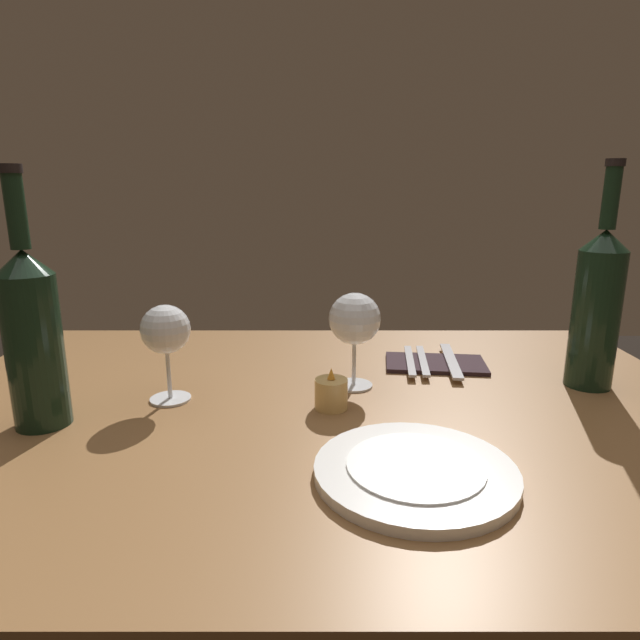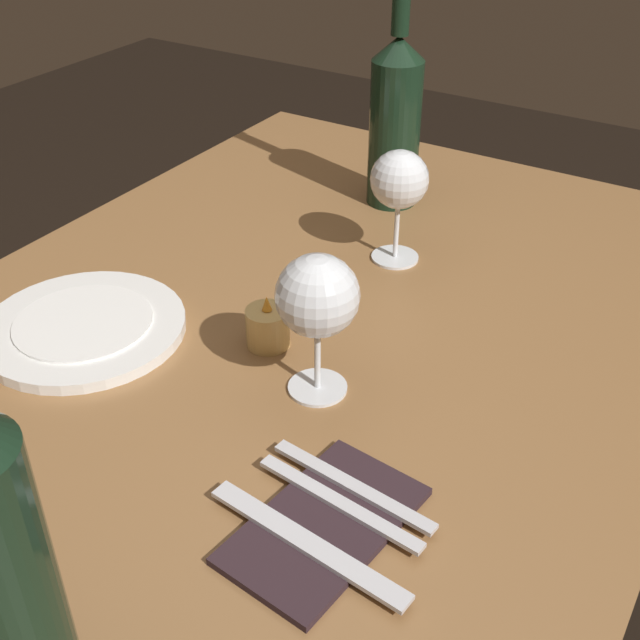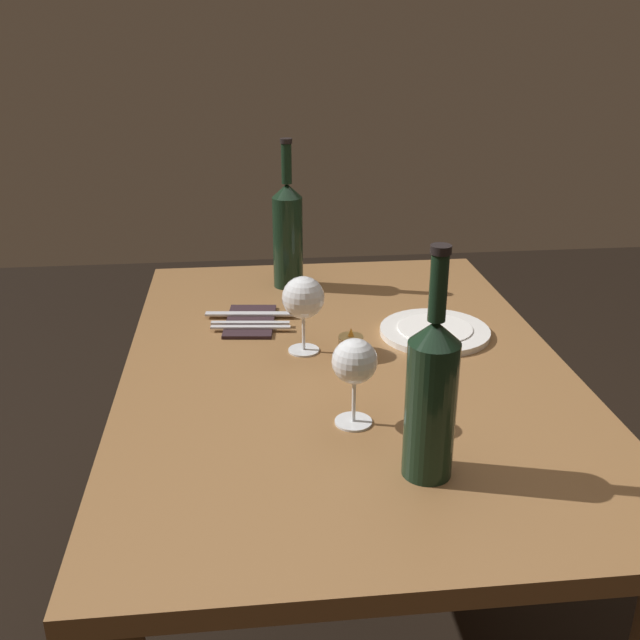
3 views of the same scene
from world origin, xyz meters
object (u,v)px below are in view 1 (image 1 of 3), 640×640
at_px(folded_napkin, 438,364).
at_px(fork_inner, 425,361).
at_px(votive_candle, 333,395).
at_px(dinner_plate, 417,471).
at_px(table_knife, 453,361).
at_px(wine_bottle, 35,334).
at_px(fork_outer, 412,361).
at_px(wine_bottle_second, 600,305).
at_px(wine_glass_right, 168,332).
at_px(wine_glass_left, 357,321).

bearing_deg(folded_napkin, fork_inner, 180.00).
xyz_separation_m(votive_candle, dinner_plate, (0.10, -0.20, -0.02)).
bearing_deg(table_knife, wine_bottle, -158.38).
height_order(folded_napkin, table_knife, table_knife).
bearing_deg(fork_outer, table_knife, 0.00).
bearing_deg(fork_inner, wine_bottle, -156.62).
bearing_deg(votive_candle, wine_bottle_second, 12.42).
bearing_deg(folded_napkin, wine_bottle, -157.45).
distance_m(wine_glass_right, dinner_plate, 0.44).
relative_size(dinner_plate, fork_inner, 1.36).
bearing_deg(folded_napkin, table_knife, 0.00).
xyz_separation_m(wine_glass_right, fork_outer, (0.42, 0.17, -0.11)).
height_order(wine_bottle, votive_candle, wine_bottle).
bearing_deg(dinner_plate, folded_napkin, 74.92).
xyz_separation_m(wine_glass_left, wine_bottle_second, (0.41, 0.00, 0.03)).
relative_size(wine_glass_right, fork_inner, 0.88).
bearing_deg(table_knife, fork_inner, 180.00).
distance_m(votive_candle, fork_inner, 0.27).
relative_size(wine_glass_right, dinner_plate, 0.65).
bearing_deg(wine_bottle, votive_candle, 7.66).
bearing_deg(wine_bottle, fork_inner, 23.38).
xyz_separation_m(wine_glass_left, fork_inner, (0.14, 0.11, -0.11)).
xyz_separation_m(wine_bottle_second, fork_inner, (-0.27, 0.11, -0.13)).
bearing_deg(votive_candle, dinner_plate, -64.56).
bearing_deg(wine_glass_left, votive_candle, -113.62).
xyz_separation_m(wine_bottle, votive_candle, (0.42, 0.06, -0.11)).
bearing_deg(wine_glass_right, wine_bottle_second, 5.28).
relative_size(wine_glass_left, wine_bottle_second, 0.43).
height_order(wine_glass_left, fork_inner, wine_glass_left).
height_order(wine_bottle, folded_napkin, wine_bottle).
bearing_deg(wine_glass_right, table_knife, 18.94).
xyz_separation_m(votive_candle, folded_napkin, (0.21, 0.21, -0.02)).
bearing_deg(fork_inner, wine_glass_right, -158.91).
xyz_separation_m(dinner_plate, fork_inner, (0.09, 0.41, 0.00)).
relative_size(wine_bottle, votive_candle, 5.51).
height_order(dinner_plate, fork_inner, dinner_plate).
height_order(wine_glass_left, wine_glass_right, wine_glass_left).
bearing_deg(votive_candle, fork_outer, 52.46).
height_order(fork_outer, table_knife, same).
height_order(wine_glass_right, fork_outer, wine_glass_right).
distance_m(dinner_plate, fork_inner, 0.42).
xyz_separation_m(wine_glass_left, dinner_plate, (0.06, -0.30, -0.11)).
xyz_separation_m(wine_bottle, fork_outer, (0.58, 0.26, -0.13)).
distance_m(wine_glass_right, fork_outer, 0.47).
distance_m(dinner_plate, table_knife, 0.43).
distance_m(wine_glass_left, dinner_plate, 0.32).
height_order(wine_glass_left, table_knife, wine_glass_left).
xyz_separation_m(dinner_plate, table_knife, (0.14, 0.41, 0.00)).
bearing_deg(fork_outer, folded_napkin, 0.00).
xyz_separation_m(dinner_plate, fork_outer, (0.06, 0.41, 0.00)).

